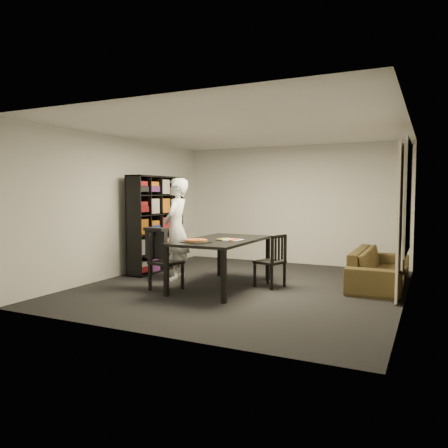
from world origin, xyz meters
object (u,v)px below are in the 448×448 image
at_px(sofa, 379,268).
at_px(bookshelf, 156,224).
at_px(dining_table, 221,244).
at_px(chair_right, 274,257).
at_px(person, 176,229).
at_px(baking_tray, 196,242).
at_px(pepperoni_pizza, 196,240).
at_px(chair_left, 162,257).

bearing_deg(sofa, bookshelf, 96.11).
distance_m(dining_table, chair_right, 0.90).
height_order(bookshelf, person, bookshelf).
height_order(baking_tray, sofa, baking_tray).
bearing_deg(pepperoni_pizza, person, 137.34).
bearing_deg(chair_left, person, 24.16).
xyz_separation_m(bookshelf, pepperoni_pizza, (1.68, -1.37, -0.12)).
relative_size(chair_right, sofa, 0.42).
height_order(bookshelf, baking_tray, bookshelf).
relative_size(dining_table, pepperoni_pizza, 5.52).
relative_size(chair_right, baking_tray, 2.20).
bearing_deg(chair_left, chair_right, -51.62).
height_order(dining_table, sofa, dining_table).
relative_size(bookshelf, chair_left, 2.05).
height_order(pepperoni_pizza, sofa, pepperoni_pizza).
distance_m(dining_table, person, 1.07).
bearing_deg(dining_table, chair_right, 25.48).
distance_m(chair_left, sofa, 3.65).
bearing_deg(dining_table, bookshelf, 155.78).
bearing_deg(dining_table, baking_tray, -104.01).
height_order(bookshelf, chair_right, bookshelf).
xyz_separation_m(pepperoni_pizza, sofa, (2.52, 1.82, -0.52)).
bearing_deg(sofa, pepperoni_pizza, 125.86).
bearing_deg(dining_table, chair_left, -147.88).
xyz_separation_m(chair_left, baking_tray, (0.67, -0.08, 0.28)).
height_order(person, sofa, person).
distance_m(chair_right, sofa, 1.82).
bearing_deg(sofa, dining_table, 118.78).
distance_m(dining_table, sofa, 2.70).
height_order(bookshelf, chair_left, bookshelf).
bearing_deg(chair_right, baking_tray, -25.92).
xyz_separation_m(person, pepperoni_pizza, (0.85, -0.78, -0.08)).
distance_m(dining_table, chair_left, 0.99).
xyz_separation_m(chair_left, pepperoni_pizza, (0.65, -0.02, 0.30)).
relative_size(person, pepperoni_pizza, 5.23).
xyz_separation_m(baking_tray, pepperoni_pizza, (-0.03, 0.06, 0.02)).
bearing_deg(chair_right, chair_left, -43.05).
height_order(dining_table, person, person).
height_order(dining_table, chair_left, chair_left).
bearing_deg(baking_tray, person, 136.05).
bearing_deg(dining_table, sofa, 28.78).
height_order(chair_left, pepperoni_pizza, chair_left).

